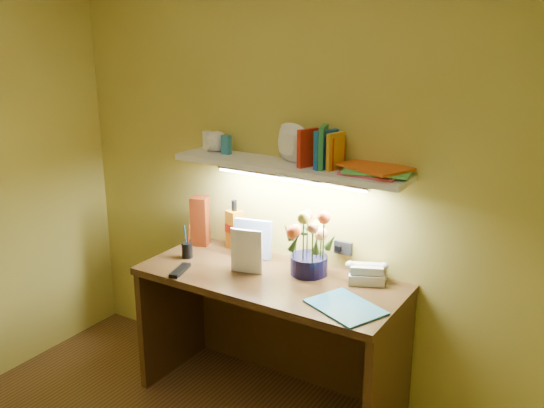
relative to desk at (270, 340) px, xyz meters
The scene contains 13 objects.
desk is the anchor object (origin of this frame).
flower_bouquet 0.59m from the desk, 41.95° to the left, with size 0.22×0.22×0.35m, color #0C0C3C, non-canonical shape.
telephone 0.66m from the desk, 23.71° to the left, with size 0.18×0.14×0.11m, color beige, non-canonical shape.
desk_clock 0.70m from the desk, 26.21° to the left, with size 0.08×0.04×0.08m, color #B1B0B5.
whisky_bottle 0.70m from the desk, 147.92° to the left, with size 0.08×0.08×0.29m, color #BF7A13, non-canonical shape.
whisky_box 0.81m from the desk, 162.72° to the left, with size 0.09×0.09×0.29m, color #5F1F08.
pen_cup 0.70m from the desk, behind, with size 0.06×0.06×0.15m, color black.
art_card 0.56m from the desk, 140.91° to the left, with size 0.22×0.04×0.22m, color silver, non-canonical shape.
tv_remote 0.61m from the desk, 154.91° to the right, with size 0.05×0.17×0.02m, color black.
blue_folder 0.63m from the desk, 14.14° to the right, with size 0.33×0.24×0.01m, color teal.
desk_book_a 0.53m from the desk, behind, with size 0.15×0.02×0.21m, color beige.
desk_book_b 0.54m from the desk, 169.56° to the right, with size 0.17×0.02×0.24m, color white.
wall_shelf 0.98m from the desk, 80.17° to the left, with size 1.31×0.34×0.25m.
Camera 1 is at (1.54, -1.27, 2.03)m, focal length 40.00 mm.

